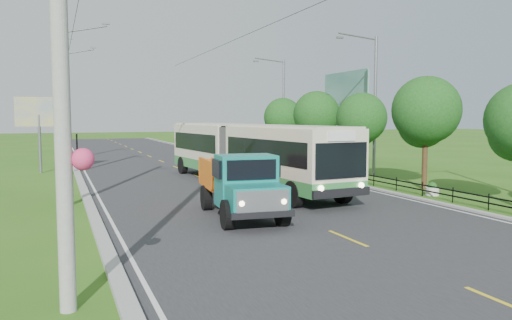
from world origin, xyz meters
TOP-DOWN VIEW (x-y plane):
  - ground at (0.00, 0.00)m, footprint 240.00×240.00m
  - road at (0.00, 20.00)m, footprint 14.00×120.00m
  - curb_left at (-7.20, 20.00)m, footprint 0.40×120.00m
  - curb_right at (7.15, 20.00)m, footprint 0.30×120.00m
  - edge_line_left at (-6.65, 20.00)m, footprint 0.12×120.00m
  - edge_line_right at (6.65, 20.00)m, footprint 0.12×120.00m
  - centre_dash at (0.00, 0.00)m, footprint 0.12×2.20m
  - railing_right at (8.00, 14.00)m, footprint 0.04×40.00m
  - pole_nearest at (-8.24, -3.00)m, footprint 3.51×0.44m
  - pole_near at (-8.26, 9.00)m, footprint 3.51×0.32m
  - pole_mid at (-8.26, 21.00)m, footprint 3.51×0.32m
  - pole_far at (-8.26, 33.00)m, footprint 3.51×0.32m
  - tree_third at (9.86, 8.14)m, footprint 3.60×3.62m
  - tree_fourth at (9.86, 14.14)m, footprint 3.24×3.31m
  - tree_fifth at (9.86, 20.14)m, footprint 3.48×3.52m
  - tree_back at (9.86, 26.14)m, footprint 3.30×3.36m
  - streetlight_mid at (10.64, 14.00)m, footprint 3.02×0.20m
  - streetlight_far at (10.64, 28.00)m, footprint 3.02×0.20m
  - planter_near at (8.60, 6.00)m, footprint 0.64×0.64m
  - planter_mid at (8.60, 14.00)m, footprint 0.64×0.64m
  - planter_far at (8.60, 22.00)m, footprint 0.64×0.64m
  - billboard_left at (-9.50, 24.00)m, footprint 3.00×0.20m
  - billboard_right at (12.30, 20.00)m, footprint 0.24×6.00m
  - bus at (1.40, 12.61)m, footprint 4.38×17.51m
  - dump_truck at (-1.94, 4.53)m, footprint 2.74×6.01m

SIDE VIEW (x-z plane):
  - ground at x=0.00m, z-range 0.00..0.00m
  - road at x=0.00m, z-range 0.00..0.02m
  - edge_line_left at x=-6.65m, z-range 0.02..0.02m
  - edge_line_right at x=6.65m, z-range 0.02..0.02m
  - centre_dash at x=0.00m, z-range 0.02..0.02m
  - curb_right at x=7.15m, z-range 0.00..0.10m
  - curb_left at x=-7.20m, z-range 0.00..0.15m
  - planter_near at x=8.60m, z-range -0.05..0.62m
  - planter_mid at x=8.60m, z-range -0.05..0.62m
  - planter_far at x=8.60m, z-range -0.05..0.62m
  - railing_right at x=8.00m, z-range 0.00..0.60m
  - dump_truck at x=-1.94m, z-range 0.16..2.61m
  - bus at x=1.40m, z-range 0.34..3.68m
  - tree_fourth at x=9.86m, z-range 0.89..6.29m
  - tree_back at x=9.86m, z-range 0.90..6.40m
  - tree_fifth at x=9.86m, z-range 0.95..6.75m
  - billboard_left at x=-9.50m, z-range 1.27..6.47m
  - tree_third at x=9.86m, z-range 0.99..6.99m
  - streetlight_mid at x=10.64m, z-range 0.37..9.44m
  - streetlight_far at x=10.64m, z-range 0.37..9.44m
  - pole_nearest at x=-8.24m, z-range -0.06..9.94m
  - pole_near at x=-8.26m, z-range 0.09..10.09m
  - pole_mid at x=-8.26m, z-range 0.09..10.09m
  - pole_far at x=-8.26m, z-range 0.09..10.09m
  - billboard_right at x=12.30m, z-range 1.69..8.99m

